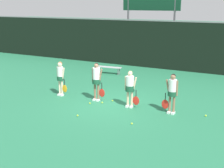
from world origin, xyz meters
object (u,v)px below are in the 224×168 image
Objects in this scene: player_2 at (130,86)px; tennis_ball_6 at (132,124)px; tennis_ball_4 at (113,101)px; tennis_ball_5 at (64,89)px; scoreboard at (151,3)px; tennis_ball_2 at (206,116)px; player_1 at (97,78)px; player_0 at (60,76)px; tennis_ball_1 at (78,116)px; tennis_ball_0 at (102,103)px; tennis_ball_3 at (90,103)px; player_3 at (172,90)px; bench_courtside at (109,68)px.

player_2 reaches higher than tennis_ball_6.
tennis_ball_4 is 3.23m from tennis_ball_5.
scoreboard is 79.77× the size of tennis_ball_2.
player_1 is 1.28m from tennis_ball_4.
tennis_ball_5 is (-7.46, 0.47, -0.00)m from tennis_ball_2.
player_0 reaches higher than tennis_ball_1.
tennis_ball_1 is at bearing -97.17° from tennis_ball_4.
player_2 is 24.56× the size of tennis_ball_6.
tennis_ball_1 reaches higher than tennis_ball_6.
tennis_ball_3 is (-0.45, -0.35, 0.00)m from tennis_ball_0.
tennis_ball_5 is (-2.46, 1.34, -0.00)m from tennis_ball_3.
tennis_ball_5 reaches higher than tennis_ball_6.
scoreboard reaches higher than player_1.
tennis_ball_5 is (-4.25, 0.88, -0.92)m from player_2.
tennis_ball_0 is (-3.20, -0.20, -0.96)m from player_3.
tennis_ball_6 is (4.69, -1.79, -0.98)m from player_0.
player_2 is 2.06m from tennis_ball_3.
tennis_ball_6 is (-0.93, -1.88, -0.96)m from player_3.
tennis_ball_0 reaches higher than tennis_ball_6.
player_2 reaches higher than tennis_ball_2.
tennis_ball_3 is at bearing -8.72° from player_0.
tennis_ball_1 is at bearing -75.22° from tennis_ball_3.
player_1 is at bearing -72.83° from bench_courtside.
tennis_ball_1 and tennis_ball_5 have the same top height.
player_1 reaches higher than tennis_ball_4.
bench_courtside is at bearing 111.31° from tennis_ball_3.
player_1 is at bearing 170.10° from player_2.
tennis_ball_2 is 1.05× the size of tennis_ball_5.
tennis_ball_1 is at bearing -80.32° from player_1.
player_3 is (1.86, 0.09, 0.04)m from player_2.
tennis_ball_3 reaches higher than tennis_ball_1.
tennis_ball_0 is at bearing -172.59° from player_3.
tennis_ball_5 is at bearing 161.14° from tennis_ball_0.
tennis_ball_3 is (-0.42, 1.59, 0.00)m from tennis_ball_1.
player_1 is 25.94× the size of tennis_ball_4.
tennis_ball_1 is 0.97× the size of tennis_ball_2.
scoreboard is at bearing 99.49° from tennis_ball_0.
scoreboard is 3.18× the size of player_1.
player_2 is at bearing -59.33° from bench_courtside.
tennis_ball_0 is at bearing -18.86° from tennis_ball_5.
bench_courtside is at bearing 112.61° from player_1.
bench_courtside is 1.03× the size of player_3.
player_2 is at bearing -173.50° from player_3.
tennis_ball_2 and tennis_ball_3 have the same top height.
tennis_ball_2 is at bearing -3.57° from tennis_ball_5.
player_0 is 5.12m from tennis_ball_6.
bench_courtside is (-1.09, -4.32, -4.07)m from scoreboard.
tennis_ball_3 reaches higher than tennis_ball_6.
player_1 is (1.21, -9.58, -3.40)m from scoreboard.
player_3 is at bearing 3.65° from tennis_ball_0.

